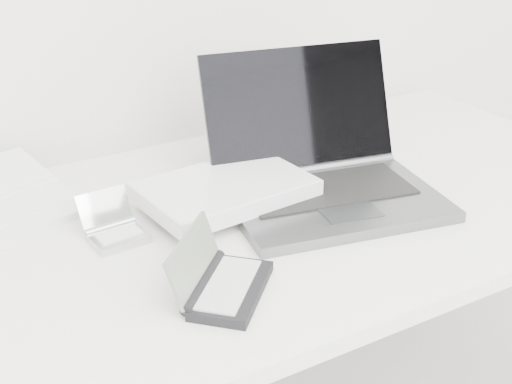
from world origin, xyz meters
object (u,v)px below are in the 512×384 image
netbook_open_white (18,202)px  palmtop_charcoal (220,282)px  desk (259,231)px  laptop_large (287,180)px

netbook_open_white → palmtop_charcoal: bearing=-83.0°
netbook_open_white → desk: bearing=-47.4°
desk → netbook_open_white: bearing=149.7°
laptop_large → netbook_open_white: size_ratio=1.75×
palmtop_charcoal → netbook_open_white: bearing=69.1°
laptop_large → netbook_open_white: bearing=165.5°
laptop_large → netbook_open_white: (-0.46, 0.22, -0.03)m
palmtop_charcoal → laptop_large: bearing=-4.8°
laptop_large → desk: bearing=-161.6°
desk → palmtop_charcoal: (-0.20, -0.21, 0.07)m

